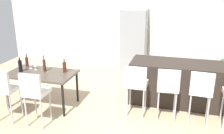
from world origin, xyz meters
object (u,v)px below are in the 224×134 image
object	(u,v)px
dining_chair_near	(4,87)
wine_bottle_right	(27,61)
bar_chair_middle	(168,86)
dining_table	(42,76)
wine_glass_far	(35,64)
bar_chair_left	(137,83)
wine_bottle_inner	(44,65)
bar_chair_right	(201,89)
wine_bottle_middle	(20,66)
dining_chair_far	(34,91)
wine_bottle_near	(65,67)
wine_glass_left	(30,63)
refrigerator	(134,41)
kitchen_island	(178,83)

from	to	relation	value
dining_chair_near	wine_bottle_right	distance (m)	1.12
bar_chair_middle	wine_bottle_right	bearing A→B (deg)	176.10
dining_table	wine_glass_far	size ratio (longest dim) A/B	8.16
bar_chair_left	wine_bottle_right	size ratio (longest dim) A/B	3.56
wine_bottle_inner	wine_glass_far	distance (m)	0.25
bar_chair_left	wine_bottle_inner	distance (m)	2.00
bar_chair_right	dining_table	bearing A→B (deg)	-178.27
wine_bottle_middle	dining_chair_far	bearing A→B (deg)	-42.80
wine_bottle_near	wine_bottle_right	xyz separation A→B (m)	(-1.00, 0.14, -0.01)
wine_glass_far	wine_bottle_near	bearing A→B (deg)	2.59
bar_chair_left	dining_chair_far	size ratio (longest dim) A/B	1.00
bar_chair_right	wine_glass_left	size ratio (longest dim) A/B	6.03
wine_bottle_right	bar_chair_right	bearing A→B (deg)	-3.29
bar_chair_left	wine_glass_left	size ratio (longest dim) A/B	6.03
dining_chair_far	dining_chair_near	bearing A→B (deg)	180.00
wine_bottle_inner	wine_glass_far	bearing A→B (deg)	172.25
bar_chair_middle	wine_bottle_inner	world-z (taller)	wine_bottle_inner
dining_chair_near	wine_glass_far	bearing A→B (deg)	83.76
bar_chair_middle	wine_bottle_middle	bearing A→B (deg)	-177.11
wine_bottle_right	wine_bottle_inner	bearing A→B (deg)	-19.97
wine_bottle_inner	dining_chair_near	bearing A→B (deg)	-111.41
refrigerator	wine_bottle_near	bearing A→B (deg)	-111.37
dining_table	wine_bottle_right	world-z (taller)	wine_bottle_right
bar_chair_left	dining_chair_far	xyz separation A→B (m)	(-1.70, -0.87, 0.00)
wine_bottle_right	wine_bottle_middle	xyz separation A→B (m)	(0.09, -0.37, 0.02)
bar_chair_right	dining_table	size ratio (longest dim) A/B	0.74
kitchen_island	bar_chair_right	distance (m)	0.92
dining_table	wine_bottle_near	xyz separation A→B (m)	(0.46, 0.17, 0.18)
wine_glass_far	refrigerator	distance (m)	3.10
wine_glass_left	kitchen_island	bearing A→B (deg)	12.68
bar_chair_left	wine_glass_far	xyz separation A→B (m)	(-2.24, 0.04, 0.17)
dining_chair_near	bar_chair_middle	bearing A→B (deg)	16.47
bar_chair_right	refrigerator	distance (m)	3.17
wine_bottle_near	wine_bottle_inner	distance (m)	0.44
bar_chair_left	wine_glass_left	world-z (taller)	bar_chair_left
kitchen_island	wine_bottle_right	distance (m)	3.43
dining_chair_near	wine_glass_far	xyz separation A→B (m)	(0.10, 0.91, 0.17)
wine_glass_far	dining_chair_far	bearing A→B (deg)	-59.39
dining_chair_near	wine_bottle_near	bearing A→B (deg)	50.31
wine_glass_far	refrigerator	bearing A→B (deg)	57.03
wine_bottle_right	wine_bottle_inner	world-z (taller)	wine_bottle_inner
dining_chair_far	wine_bottle_inner	size ratio (longest dim) A/B	2.96
bar_chair_left	dining_table	size ratio (longest dim) A/B	0.74
kitchen_island	bar_chair_middle	distance (m)	0.86
dining_table	wine_bottle_inner	bearing A→B (deg)	76.52
wine_glass_far	bar_chair_right	bearing A→B (deg)	-0.72
wine_glass_far	wine_glass_left	bearing A→B (deg)	164.27
wine_bottle_inner	refrigerator	xyz separation A→B (m)	(1.44, 2.64, 0.04)
wine_bottle_inner	wine_bottle_middle	world-z (taller)	wine_bottle_inner
wine_bottle_near	wine_glass_far	distance (m)	0.68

